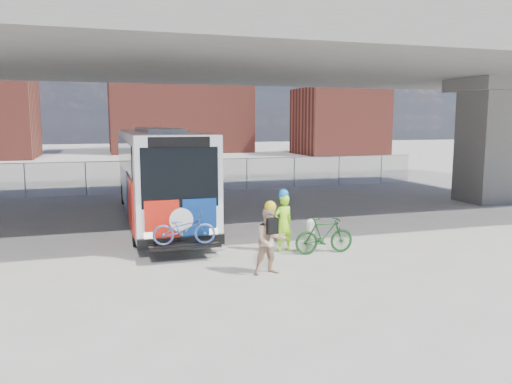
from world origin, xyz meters
name	(u,v)px	position (x,y,z in m)	size (l,w,h in m)	color
ground	(232,238)	(0.00, 0.00, 0.00)	(160.00, 160.00, 0.00)	#9E9991
bus	(158,168)	(-2.00, 4.26, 2.11)	(2.67, 12.95, 3.69)	silver
overpass	(206,56)	(0.00, 4.00, 6.54)	(40.00, 16.00, 7.95)	#605E59
chainlink_fence	(179,167)	(0.00, 12.00, 1.42)	(30.00, 0.06, 30.00)	gray
brick_buildings	(145,110)	(1.23, 48.23, 5.42)	(54.00, 22.00, 12.00)	maroon
smokestack	(230,62)	(14.00, 55.00, 12.50)	(2.20, 2.20, 25.00)	maroon
bollard	(310,234)	(1.82, -2.42, 0.55)	(0.27, 0.27, 1.02)	beige
cyclist_hivis	(283,221)	(1.05, -2.13, 0.93)	(0.73, 0.57, 1.93)	#96F319
cyclist_tan	(270,240)	(-0.06, -4.18, 0.91)	(0.90, 0.72, 1.93)	tan
bike_parked	(324,235)	(2.15, -2.72, 0.55)	(0.52, 1.85, 1.11)	#164419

